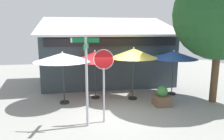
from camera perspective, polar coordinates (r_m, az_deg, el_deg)
name	(u,v)px	position (r m, az deg, el deg)	size (l,w,h in m)	color
ground_plane	(113,112)	(9.15, 0.30, -11.65)	(28.00, 28.00, 0.10)	gray
cafe_building	(107,57)	(13.84, -1.36, 3.52)	(8.53, 4.90, 4.42)	#333D42
street_sign_post	(86,73)	(7.29, -7.10, -0.86)	(0.97, 0.91, 3.23)	#A8AAB2
stop_sign	(104,73)	(7.58, -2.30, -0.74)	(0.73, 0.14, 2.79)	#A8AAB2
patio_umbrella_ivory_left	(62,57)	(9.84, -13.53, 3.42)	(2.65, 2.65, 2.51)	black
patio_umbrella_crimson_center	(95,57)	(10.37, -4.76, 3.71)	(2.30, 2.30, 2.49)	black
patio_umbrella_mustard_right	(133,54)	(10.23, 5.96, 4.55)	(2.38, 2.38, 2.65)	black
patio_umbrella_royal_blue_far_right	(174,55)	(11.47, 16.68, 3.94)	(2.49, 2.49, 2.45)	black
sidewalk_planter	(162,97)	(9.97, 13.63, -7.35)	(0.73, 0.73, 0.93)	brown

